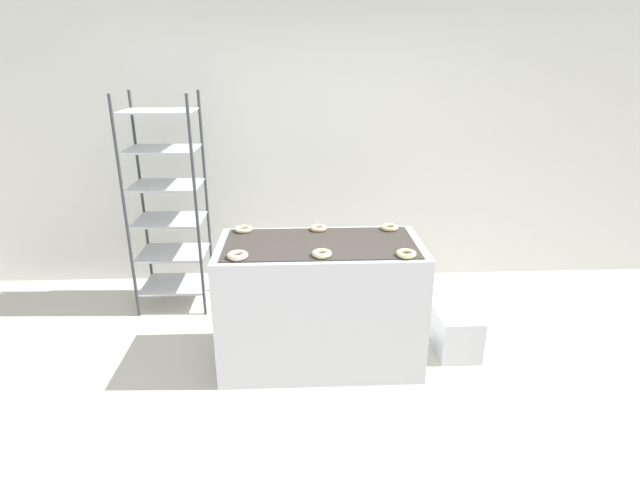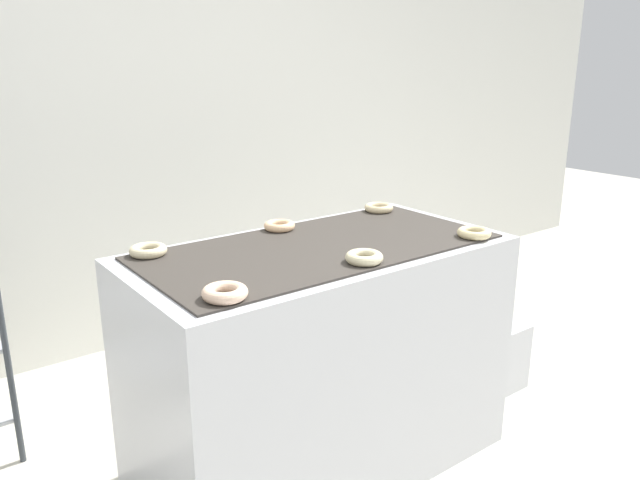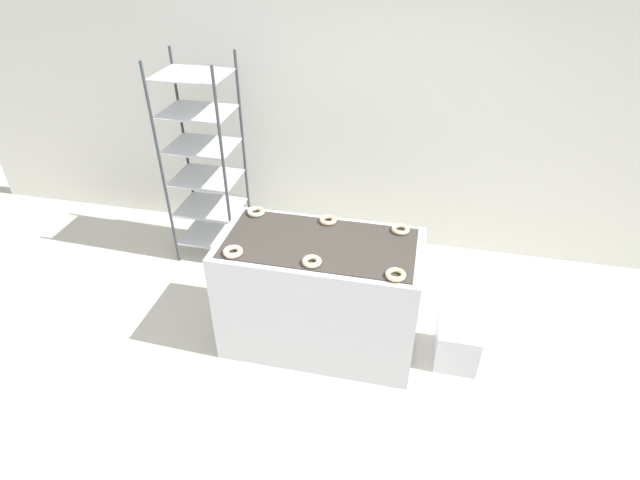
{
  "view_description": "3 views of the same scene",
  "coord_description": "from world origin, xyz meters",
  "px_view_note": "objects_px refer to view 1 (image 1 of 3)",
  "views": [
    {
      "loc": [
        -0.15,
        -2.56,
        2.08
      ],
      "look_at": [
        0.0,
        0.61,
        0.93
      ],
      "focal_mm": 28.0,
      "sensor_mm": 36.0,
      "label": 1
    },
    {
      "loc": [
        -1.3,
        -1.12,
        1.57
      ],
      "look_at": [
        0.0,
        0.61,
        0.93
      ],
      "focal_mm": 35.0,
      "sensor_mm": 36.0,
      "label": 2
    },
    {
      "loc": [
        0.6,
        -2.11,
        2.81
      ],
      "look_at": [
        0.0,
        0.61,
        0.93
      ],
      "focal_mm": 28.0,
      "sensor_mm": 36.0,
      "label": 3
    }
  ],
  "objects_px": {
    "glaze_bin": "(456,333)",
    "donut_near_center": "(322,254)",
    "donut_near_left": "(238,255)",
    "fryer_machine": "(320,303)",
    "donut_far_left": "(243,229)",
    "donut_far_center": "(318,228)",
    "baking_rack_cart": "(168,203)",
    "donut_far_right": "(389,227)",
    "donut_near_right": "(406,254)"
  },
  "relations": [
    {
      "from": "donut_near_left",
      "to": "donut_far_center",
      "type": "xyz_separation_m",
      "value": [
        0.52,
        0.52,
        -0.0
      ]
    },
    {
      "from": "glaze_bin",
      "to": "fryer_machine",
      "type": "bearing_deg",
      "value": -178.27
    },
    {
      "from": "baking_rack_cart",
      "to": "donut_near_center",
      "type": "xyz_separation_m",
      "value": [
        1.25,
        -1.19,
        -0.01
      ]
    },
    {
      "from": "glaze_bin",
      "to": "donut_far_left",
      "type": "bearing_deg",
      "value": 171.42
    },
    {
      "from": "donut_far_left",
      "to": "donut_far_right",
      "type": "bearing_deg",
      "value": -0.49
    },
    {
      "from": "glaze_bin",
      "to": "baking_rack_cart",
      "type": "bearing_deg",
      "value": 157.87
    },
    {
      "from": "donut_near_left",
      "to": "donut_far_right",
      "type": "xyz_separation_m",
      "value": [
        1.05,
        0.51,
        -0.0
      ]
    },
    {
      "from": "glaze_bin",
      "to": "donut_far_left",
      "type": "xyz_separation_m",
      "value": [
        -1.56,
        0.24,
        0.76
      ]
    },
    {
      "from": "donut_near_left",
      "to": "donut_near_center",
      "type": "relative_size",
      "value": 1.04
    },
    {
      "from": "donut_near_center",
      "to": "donut_far_right",
      "type": "xyz_separation_m",
      "value": [
        0.52,
        0.5,
        -0.0
      ]
    },
    {
      "from": "glaze_bin",
      "to": "donut_far_right",
      "type": "distance_m",
      "value": 0.93
    },
    {
      "from": "fryer_machine",
      "to": "donut_near_left",
      "type": "relative_size",
      "value": 10.6
    },
    {
      "from": "baking_rack_cart",
      "to": "donut_far_right",
      "type": "bearing_deg",
      "value": -21.47
    },
    {
      "from": "fryer_machine",
      "to": "donut_far_left",
      "type": "xyz_separation_m",
      "value": [
        -0.54,
        0.27,
        0.47
      ]
    },
    {
      "from": "glaze_bin",
      "to": "donut_far_left",
      "type": "height_order",
      "value": "donut_far_left"
    },
    {
      "from": "donut_near_left",
      "to": "donut_far_left",
      "type": "relative_size",
      "value": 1.02
    },
    {
      "from": "baking_rack_cart",
      "to": "donut_near_right",
      "type": "distance_m",
      "value": 2.15
    },
    {
      "from": "fryer_machine",
      "to": "baking_rack_cart",
      "type": "height_order",
      "value": "baking_rack_cart"
    },
    {
      "from": "fryer_machine",
      "to": "donut_near_left",
      "type": "distance_m",
      "value": 0.75
    },
    {
      "from": "fryer_machine",
      "to": "glaze_bin",
      "type": "bearing_deg",
      "value": 1.73
    },
    {
      "from": "donut_near_center",
      "to": "glaze_bin",
      "type": "bearing_deg",
      "value": 15.15
    },
    {
      "from": "donut_far_center",
      "to": "fryer_machine",
      "type": "bearing_deg",
      "value": -89.15
    },
    {
      "from": "donut_near_right",
      "to": "donut_far_right",
      "type": "bearing_deg",
      "value": 91.54
    },
    {
      "from": "donut_near_left",
      "to": "donut_near_center",
      "type": "distance_m",
      "value": 0.53
    },
    {
      "from": "glaze_bin",
      "to": "donut_near_center",
      "type": "xyz_separation_m",
      "value": [
        -1.01,
        -0.27,
        0.76
      ]
    },
    {
      "from": "donut_far_right",
      "to": "donut_near_left",
      "type": "bearing_deg",
      "value": -154.07
    },
    {
      "from": "donut_far_center",
      "to": "donut_far_right",
      "type": "distance_m",
      "value": 0.52
    },
    {
      "from": "donut_near_left",
      "to": "donut_near_right",
      "type": "xyz_separation_m",
      "value": [
        1.06,
        -0.01,
        -0.0
      ]
    },
    {
      "from": "donut_far_center",
      "to": "baking_rack_cart",
      "type": "bearing_deg",
      "value": 151.14
    },
    {
      "from": "donut_far_right",
      "to": "glaze_bin",
      "type": "bearing_deg",
      "value": -24.44
    },
    {
      "from": "donut_far_right",
      "to": "donut_far_left",
      "type": "bearing_deg",
      "value": 179.51
    },
    {
      "from": "donut_near_left",
      "to": "donut_far_left",
      "type": "distance_m",
      "value": 0.52
    },
    {
      "from": "baking_rack_cart",
      "to": "donut_near_left",
      "type": "distance_m",
      "value": 1.4
    },
    {
      "from": "glaze_bin",
      "to": "donut_near_center",
      "type": "bearing_deg",
      "value": -164.85
    },
    {
      "from": "fryer_machine",
      "to": "donut_near_right",
      "type": "relative_size",
      "value": 10.93
    },
    {
      "from": "baking_rack_cart",
      "to": "donut_far_right",
      "type": "distance_m",
      "value": 1.89
    },
    {
      "from": "fryer_machine",
      "to": "donut_far_right",
      "type": "distance_m",
      "value": 0.75
    },
    {
      "from": "donut_near_right",
      "to": "fryer_machine",
      "type": "bearing_deg",
      "value": 153.63
    },
    {
      "from": "baking_rack_cart",
      "to": "donut_near_center",
      "type": "bearing_deg",
      "value": -43.79
    },
    {
      "from": "glaze_bin",
      "to": "donut_near_center",
      "type": "distance_m",
      "value": 1.3
    },
    {
      "from": "donut_near_left",
      "to": "glaze_bin",
      "type": "bearing_deg",
      "value": 10.38
    },
    {
      "from": "fryer_machine",
      "to": "donut_far_left",
      "type": "distance_m",
      "value": 0.77
    },
    {
      "from": "baking_rack_cart",
      "to": "glaze_bin",
      "type": "xyz_separation_m",
      "value": [
        2.26,
        -0.92,
        -0.77
      ]
    },
    {
      "from": "glaze_bin",
      "to": "donut_near_center",
      "type": "height_order",
      "value": "donut_near_center"
    },
    {
      "from": "baking_rack_cart",
      "to": "donut_far_right",
      "type": "xyz_separation_m",
      "value": [
        1.76,
        -0.69,
        -0.01
      ]
    },
    {
      "from": "baking_rack_cart",
      "to": "glaze_bin",
      "type": "bearing_deg",
      "value": -22.13
    },
    {
      "from": "glaze_bin",
      "to": "donut_near_right",
      "type": "xyz_separation_m",
      "value": [
        -0.48,
        -0.3,
        0.76
      ]
    },
    {
      "from": "fryer_machine",
      "to": "donut_near_center",
      "type": "height_order",
      "value": "donut_near_center"
    },
    {
      "from": "fryer_machine",
      "to": "donut_near_right",
      "type": "distance_m",
      "value": 0.76
    },
    {
      "from": "donut_near_center",
      "to": "donut_near_left",
      "type": "bearing_deg",
      "value": -179.12
    }
  ]
}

